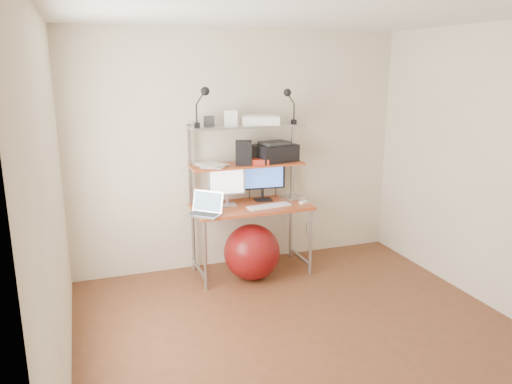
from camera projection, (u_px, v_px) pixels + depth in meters
room at (315, 189)px, 3.68m from camera, size 3.60×3.60×3.60m
computer_desk at (249, 183)px, 5.13m from camera, size 1.20×0.60×1.57m
wall_outlet at (310, 227)px, 5.82m from camera, size 0.08×0.01×0.12m
monitor_silver at (227, 184)px, 5.06m from camera, size 0.38×0.14×0.43m
monitor_black at (263, 178)px, 5.26m from camera, size 0.49×0.15×0.49m
laptop at (206, 210)px, 4.80m from camera, size 0.40×0.40×0.28m
keyboard at (269, 206)px, 5.06m from camera, size 0.47×0.18×0.01m
mouse at (304, 202)px, 5.19m from camera, size 0.10×0.08×0.02m
mac_mini at (292, 198)px, 5.34m from camera, size 0.24×0.24×0.04m
phone at (256, 208)px, 5.02m from camera, size 0.08×0.13×0.01m
printer at (275, 152)px, 5.25m from camera, size 0.49×0.39×0.21m
nas_cube at (244, 153)px, 5.07m from camera, size 0.21×0.21×0.24m
red_box at (259, 162)px, 5.10m from camera, size 0.23×0.19×0.05m
scanner at (261, 120)px, 5.06m from camera, size 0.43×0.35×0.10m
box_white at (231, 118)px, 4.97m from camera, size 0.15×0.13×0.15m
box_grey at (209, 121)px, 4.95m from camera, size 0.10×0.10×0.10m
clip_lamp_left at (203, 98)px, 4.76m from camera, size 0.15×0.09×0.39m
clip_lamp_right at (289, 98)px, 5.02m from camera, size 0.14×0.08×0.36m
exercise_ball at (252, 252)px, 5.08m from camera, size 0.57×0.57×0.57m
paper_stack at (211, 165)px, 5.01m from camera, size 0.35×0.41×0.02m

